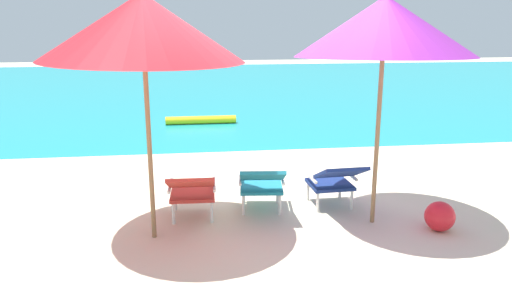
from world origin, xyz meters
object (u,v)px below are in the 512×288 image
Objects in this scene: swim_buoy at (201,120)px; beach_umbrella_right at (384,27)px; lounge_chair_center at (262,182)px; beach_ball at (440,216)px; beach_umbrella_left at (143,27)px; lounge_chair_left at (192,189)px; lounge_chair_right at (335,179)px.

swim_buoy is 6.50m from beach_umbrella_right.
lounge_chair_center is 2.76× the size of beach_ball.
beach_umbrella_right is (2.51, 0.08, 0.00)m from beach_umbrella_left.
lounge_chair_center is (0.62, -5.43, 0.31)m from swim_buoy.
lounge_chair_center is at bearing 9.84° from lounge_chair_left.
beach_umbrella_right is 7.70× the size of beach_ball.
beach_umbrella_right reaches higher than beach_umbrella_left.
swim_buoy is 5.48m from lounge_chair_center.
swim_buoy is 4.76× the size of beach_ball.
lounge_chair_center is 2.25m from beach_umbrella_right.
beach_ball is (3.17, -0.24, -2.06)m from beach_umbrella_left.
swim_buoy is 1.80× the size of lounge_chair_left.
lounge_chair_left is 0.96× the size of lounge_chair_center.
lounge_chair_left reaches higher than beach_ball.
lounge_chair_right is (1.53, -5.44, 0.31)m from swim_buoy.
beach_ball is (2.75, -0.60, -0.24)m from lounge_chair_left.
lounge_chair_right is at bearing -74.28° from swim_buoy.
beach_umbrella_right reaches higher than swim_buoy.
lounge_chair_right is 2.68× the size of beach_ball.
beach_umbrella_right is at bearing -18.45° from lounge_chair_center.
swim_buoy is 6.33m from beach_umbrella_left.
beach_umbrella_left is at bearing -140.06° from lounge_chair_left.
swim_buoy is 1.73× the size of lounge_chair_center.
lounge_chair_left is 2.65× the size of beach_ball.
lounge_chair_left is at bearing -175.36° from lounge_chair_right.
lounge_chair_left is at bearing 167.78° from beach_ball.
beach_umbrella_right is (2.09, -0.27, 1.83)m from lounge_chair_left.
lounge_chair_left is (-0.21, -5.58, 0.31)m from swim_buoy.
lounge_chair_left is 0.85m from lounge_chair_center.
lounge_chair_right is at bearing 4.64° from lounge_chair_left.
lounge_chair_left is 1.75m from lounge_chair_right.
swim_buoy is at bearing 96.55° from lounge_chair_center.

